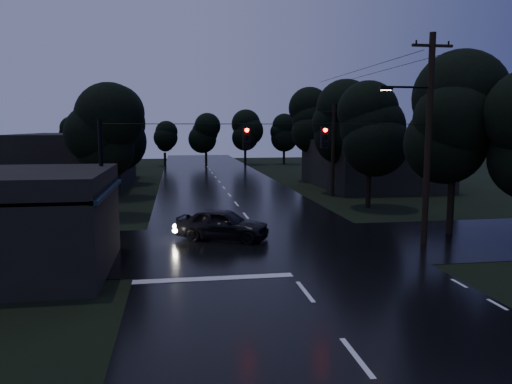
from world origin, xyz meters
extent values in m
plane|color=black|center=(0.00, 0.00, 0.00)|extent=(160.00, 160.00, 0.00)
cube|color=black|center=(0.00, 30.00, 0.00)|extent=(12.00, 120.00, 0.02)
cube|color=black|center=(0.00, 12.00, 0.00)|extent=(60.00, 9.00, 0.02)
cube|color=black|center=(-10.00, 9.00, 3.20)|extent=(6.00, 7.00, 0.12)
cube|color=black|center=(-7.00, 9.00, 3.20)|extent=(0.30, 7.00, 0.15)
cylinder|color=black|center=(-7.20, 6.00, 1.50)|extent=(0.10, 0.10, 3.00)
cylinder|color=black|center=(-7.20, 12.00, 1.50)|extent=(0.10, 0.10, 3.00)
cube|color=#E8D25D|center=(-7.05, 7.50, 2.50)|extent=(0.06, 1.60, 0.50)
cube|color=#E8D25D|center=(-7.05, 10.20, 2.50)|extent=(0.06, 1.20, 0.50)
cube|color=black|center=(14.00, 34.00, 2.20)|extent=(10.00, 14.00, 4.40)
cube|color=black|center=(-14.00, 40.00, 2.50)|extent=(10.00, 16.00, 5.00)
cylinder|color=black|center=(7.50, 11.00, 5.00)|extent=(0.30, 0.30, 10.00)
cube|color=black|center=(7.50, 11.00, 9.40)|extent=(2.00, 0.12, 0.12)
cylinder|color=black|center=(6.40, 11.00, 7.50)|extent=(2.20, 0.10, 0.10)
cube|color=black|center=(5.30, 11.00, 7.45)|extent=(0.60, 0.25, 0.18)
cube|color=#FFB266|center=(5.30, 11.00, 7.35)|extent=(0.45, 0.18, 0.03)
cylinder|color=black|center=(8.30, 28.00, 3.75)|extent=(0.30, 0.30, 7.50)
cube|color=black|center=(8.30, 28.00, 6.90)|extent=(2.00, 0.12, 0.12)
cylinder|color=black|center=(-7.50, 11.00, 3.00)|extent=(0.18, 0.18, 6.00)
cylinder|color=black|center=(0.00, 11.00, 5.80)|extent=(15.00, 0.03, 0.03)
cube|color=black|center=(-1.20, 11.00, 5.20)|extent=(0.32, 0.25, 1.00)
sphere|color=#FF0C07|center=(-1.20, 10.85, 5.20)|extent=(0.18, 0.18, 0.18)
cube|color=black|center=(2.40, 11.00, 5.20)|extent=(0.32, 0.25, 1.00)
sphere|color=#FF0C07|center=(2.40, 10.85, 5.20)|extent=(0.18, 0.18, 0.18)
cylinder|color=black|center=(10.00, 13.00, 1.40)|extent=(0.36, 0.36, 2.80)
sphere|color=black|center=(10.00, 13.00, 4.80)|extent=(4.48, 4.48, 4.48)
sphere|color=black|center=(10.00, 13.00, 6.00)|extent=(4.48, 4.48, 4.48)
sphere|color=black|center=(10.00, 13.00, 7.20)|extent=(4.48, 4.48, 4.48)
cylinder|color=black|center=(-9.00, 22.00, 1.22)|extent=(0.36, 0.36, 2.45)
sphere|color=black|center=(-9.00, 22.00, 4.20)|extent=(3.92, 3.92, 3.92)
sphere|color=black|center=(-9.00, 22.00, 5.25)|extent=(3.92, 3.92, 3.92)
sphere|color=black|center=(-9.00, 22.00, 6.30)|extent=(3.92, 3.92, 3.92)
cylinder|color=black|center=(-9.60, 30.00, 1.31)|extent=(0.36, 0.36, 2.62)
sphere|color=black|center=(-9.60, 30.00, 4.50)|extent=(4.20, 4.20, 4.20)
sphere|color=black|center=(-9.60, 30.00, 5.62)|extent=(4.20, 4.20, 4.20)
sphere|color=black|center=(-9.60, 30.00, 6.75)|extent=(4.20, 4.20, 4.20)
cylinder|color=black|center=(-10.20, 40.00, 1.40)|extent=(0.36, 0.36, 2.80)
sphere|color=black|center=(-10.20, 40.00, 4.80)|extent=(4.48, 4.48, 4.48)
sphere|color=black|center=(-10.20, 40.00, 6.00)|extent=(4.48, 4.48, 4.48)
sphere|color=black|center=(-10.20, 40.00, 7.20)|extent=(4.48, 4.48, 4.48)
cylinder|color=black|center=(9.00, 22.00, 1.31)|extent=(0.36, 0.36, 2.62)
sphere|color=black|center=(9.00, 22.00, 4.50)|extent=(4.20, 4.20, 4.20)
sphere|color=black|center=(9.00, 22.00, 5.62)|extent=(4.20, 4.20, 4.20)
sphere|color=black|center=(9.00, 22.00, 6.75)|extent=(4.20, 4.20, 4.20)
cylinder|color=black|center=(9.60, 30.00, 1.40)|extent=(0.36, 0.36, 2.80)
sphere|color=black|center=(9.60, 30.00, 4.80)|extent=(4.48, 4.48, 4.48)
sphere|color=black|center=(9.60, 30.00, 6.00)|extent=(4.48, 4.48, 4.48)
sphere|color=black|center=(9.60, 30.00, 7.20)|extent=(4.48, 4.48, 4.48)
cylinder|color=black|center=(10.20, 40.00, 1.49)|extent=(0.36, 0.36, 2.97)
sphere|color=black|center=(10.20, 40.00, 5.10)|extent=(4.76, 4.76, 4.76)
sphere|color=black|center=(10.20, 40.00, 6.38)|extent=(4.76, 4.76, 4.76)
sphere|color=black|center=(10.20, 40.00, 7.65)|extent=(4.76, 4.76, 4.76)
imported|color=black|center=(-2.07, 13.56, 0.80)|extent=(5.06, 3.53, 1.60)
camera|label=1|loc=(-4.29, -11.14, 5.67)|focal=35.00mm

